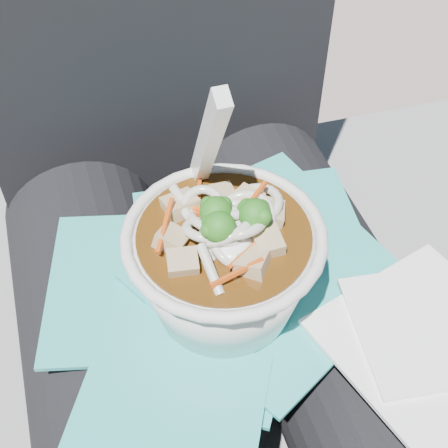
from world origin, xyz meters
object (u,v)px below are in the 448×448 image
object	(u,v)px
lap	(237,374)
udon_bowl	(224,258)
person_body	(206,280)
plastic_bag	(237,286)
stone_ledge	(200,392)

from	to	relation	value
lap	udon_bowl	bearing A→B (deg)	107.77
lap	person_body	distance (m)	0.09
plastic_bag	udon_bowl	world-z (taller)	udon_bowl
stone_ledge	lap	size ratio (longest dim) A/B	2.08
lap	plastic_bag	size ratio (longest dim) A/B	1.47
lap	plastic_bag	xyz separation A→B (m)	(0.01, 0.03, 0.09)
person_body	stone_ledge	bearing A→B (deg)	90.00
udon_bowl	lap	bearing A→B (deg)	-72.23
lap	plastic_bag	bearing A→B (deg)	72.90
stone_ledge	udon_bowl	distance (m)	0.48
lap	plastic_bag	distance (m)	0.09
plastic_bag	person_body	bearing A→B (deg)	99.03
person_body	udon_bowl	world-z (taller)	person_body
stone_ledge	person_body	bearing A→B (deg)	-90.00
person_body	plastic_bag	distance (m)	0.09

